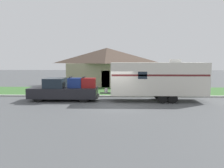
{
  "coord_description": "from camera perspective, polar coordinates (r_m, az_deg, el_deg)",
  "views": [
    {
      "loc": [
        0.13,
        -16.12,
        3.34
      ],
      "look_at": [
        -0.38,
        1.85,
        1.4
      ],
      "focal_mm": 35.0,
      "sensor_mm": 36.0,
      "label": 1
    }
  ],
  "objects": [
    {
      "name": "pickup_truck",
      "position": [
        18.69,
        -12.37,
        -1.56
      ],
      "size": [
        5.73,
        1.98,
        2.01
      ],
      "color": "black",
      "rests_on": "ground_plane"
    },
    {
      "name": "mailbox",
      "position": [
        21.51,
        -10.78,
        -0.12
      ],
      "size": [
        0.48,
        0.2,
        1.34
      ],
      "color": "brown",
      "rests_on": "ground_plane"
    },
    {
      "name": "house_across_street",
      "position": [
        30.07,
        -1.35,
        4.79
      ],
      "size": [
        10.58,
        7.17,
        5.05
      ],
      "color": "gray",
      "rests_on": "ground_plane"
    },
    {
      "name": "travel_trailer",
      "position": [
        18.33,
        11.9,
        1.42
      ],
      "size": [
        8.62,
        2.35,
        3.46
      ],
      "color": "black",
      "rests_on": "ground_plane"
    },
    {
      "name": "lawn_strip",
      "position": [
        23.75,
        1.28,
        -1.89
      ],
      "size": [
        80.0,
        7.0,
        0.03
      ],
      "color": "#3D6B33",
      "rests_on": "ground_plane"
    },
    {
      "name": "ground_plane",
      "position": [
        16.46,
        1.13,
        -5.55
      ],
      "size": [
        120.0,
        120.0,
        0.0
      ],
      "primitive_type": "plane",
      "color": "#515456"
    },
    {
      "name": "curb_strip",
      "position": [
        20.14,
        1.22,
        -3.19
      ],
      "size": [
        80.0,
        0.3,
        0.14
      ],
      "color": "#ADADA8",
      "rests_on": "ground_plane"
    }
  ]
}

